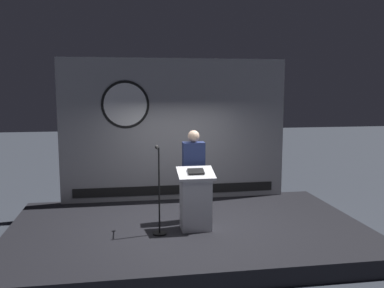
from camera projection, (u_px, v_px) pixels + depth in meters
The scene contains 6 objects.
ground_plane at pixel (188, 241), 7.62m from camera, with size 40.00×40.00×0.00m, color #383D47.
stage_platform at pixel (188, 233), 7.60m from camera, with size 6.40×4.00×0.30m, color black.
banner_display at pixel (174, 130), 9.17m from camera, with size 4.98×0.12×3.11m.
podium at pixel (196, 200), 7.31m from camera, with size 0.64×0.50×1.09m.
speaker_person at pixel (194, 175), 7.74m from camera, with size 0.40×0.26×1.71m.
microphone_stand at pixel (159, 203), 7.11m from camera, with size 0.24×0.57×1.49m.
Camera 1 is at (-1.12, -7.22, 2.80)m, focal length 38.96 mm.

